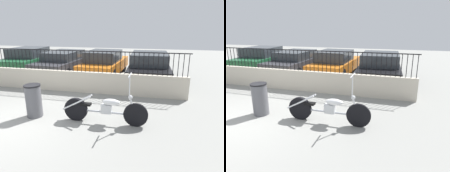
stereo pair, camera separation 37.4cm
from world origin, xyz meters
TOP-DOWN VIEW (x-y plane):
  - ground_plane at (0.00, 0.00)m, footprint 40.00×40.00m
  - low_wall at (0.00, 2.96)m, footprint 9.81×0.18m
  - fence_railing at (0.00, 2.96)m, footprint 9.81×0.04m
  - motorcycle_silver at (2.34, 0.53)m, footprint 2.36×0.52m
  - trash_bin at (0.33, 0.50)m, footprint 0.47×0.47m
  - car_green at (-3.29, 5.71)m, footprint 2.02×4.18m
  - car_dark_grey at (-1.19, 5.79)m, footprint 1.97×4.60m
  - car_orange at (0.99, 5.94)m, footprint 1.92×4.15m
  - car_black at (3.36, 5.64)m, footprint 2.07×4.66m

SIDE VIEW (x-z plane):
  - ground_plane at x=0.00m, z-range 0.00..0.00m
  - motorcycle_silver at x=2.34m, z-range -0.30..1.10m
  - low_wall at x=0.00m, z-range 0.00..0.84m
  - trash_bin at x=0.33m, z-range 0.00..0.96m
  - car_dark_grey at x=-1.19m, z-range 0.02..1.30m
  - car_orange at x=0.99m, z-range 0.00..1.34m
  - car_black at x=3.36m, z-range 0.00..1.34m
  - car_green at x=-3.29m, z-range 0.00..1.43m
  - fence_railing at x=0.00m, z-range 0.96..1.80m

